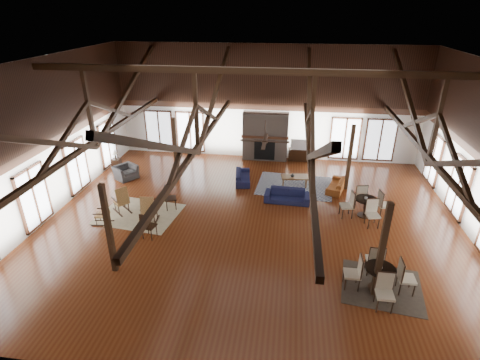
# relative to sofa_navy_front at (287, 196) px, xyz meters

# --- Properties ---
(floor) EXTENTS (16.00, 16.00, 0.00)m
(floor) POSITION_rel_sofa_navy_front_xyz_m (-1.34, -1.87, -0.28)
(floor) COLOR #582A12
(floor) RESTS_ON ground
(ceiling) EXTENTS (16.00, 14.00, 0.02)m
(ceiling) POSITION_rel_sofa_navy_front_xyz_m (-1.34, -1.87, 5.72)
(ceiling) COLOR black
(ceiling) RESTS_ON wall_back
(wall_back) EXTENTS (16.00, 0.02, 6.00)m
(wall_back) POSITION_rel_sofa_navy_front_xyz_m (-1.34, 5.13, 2.72)
(wall_back) COLOR white
(wall_back) RESTS_ON floor
(wall_front) EXTENTS (16.00, 0.02, 6.00)m
(wall_front) POSITION_rel_sofa_navy_front_xyz_m (-1.34, -8.87, 2.72)
(wall_front) COLOR white
(wall_front) RESTS_ON floor
(wall_left) EXTENTS (0.02, 14.00, 6.00)m
(wall_left) POSITION_rel_sofa_navy_front_xyz_m (-9.34, -1.87, 2.72)
(wall_left) COLOR white
(wall_left) RESTS_ON floor
(roof_truss) EXTENTS (15.60, 14.07, 3.14)m
(roof_truss) POSITION_rel_sofa_navy_front_xyz_m (-1.34, -1.87, 3.75)
(roof_truss) COLOR black
(roof_truss) RESTS_ON wall_back
(post_grid) EXTENTS (8.16, 7.16, 3.05)m
(post_grid) POSITION_rel_sofa_navy_front_xyz_m (-1.34, -1.87, 1.24)
(post_grid) COLOR black
(post_grid) RESTS_ON floor
(fireplace) EXTENTS (2.50, 0.69, 2.60)m
(fireplace) POSITION_rel_sofa_navy_front_xyz_m (-1.34, 4.80, 1.01)
(fireplace) COLOR #6D5E53
(fireplace) RESTS_ON floor
(ceiling_fan) EXTENTS (1.60, 1.60, 0.75)m
(ceiling_fan) POSITION_rel_sofa_navy_front_xyz_m (-0.84, -2.87, 3.45)
(ceiling_fan) COLOR black
(ceiling_fan) RESTS_ON roof_truss
(sofa_navy_front) EXTENTS (1.96, 0.84, 0.56)m
(sofa_navy_front) POSITION_rel_sofa_navy_front_xyz_m (0.00, 0.00, 0.00)
(sofa_navy_front) COLOR #15183A
(sofa_navy_front) RESTS_ON floor
(sofa_navy_left) EXTENTS (1.77, 0.88, 0.50)m
(sofa_navy_left) POSITION_rel_sofa_navy_front_xyz_m (-2.15, 1.78, -0.03)
(sofa_navy_left) COLOR #141637
(sofa_navy_left) RESTS_ON floor
(sofa_orange) EXTENTS (1.77, 1.10, 0.48)m
(sofa_orange) POSITION_rel_sofa_navy_front_xyz_m (2.21, 1.48, -0.04)
(sofa_orange) COLOR brown
(sofa_orange) RESTS_ON floor
(coffee_table) EXTENTS (1.32, 0.78, 0.48)m
(coffee_table) POSITION_rel_sofa_navy_front_xyz_m (0.31, 1.63, 0.14)
(coffee_table) COLOR brown
(coffee_table) RESTS_ON floor
(vase) EXTENTS (0.21, 0.21, 0.19)m
(vase) POSITION_rel_sofa_navy_front_xyz_m (0.19, 1.55, 0.29)
(vase) COLOR #B2B2B2
(vase) RESTS_ON coffee_table
(armchair) EXTENTS (1.29, 1.32, 0.65)m
(armchair) POSITION_rel_sofa_navy_front_xyz_m (-7.86, 1.35, 0.05)
(armchair) COLOR #313234
(armchair) RESTS_ON floor
(side_table_lamp) EXTENTS (0.41, 0.41, 1.04)m
(side_table_lamp) POSITION_rel_sofa_navy_front_xyz_m (-8.82, 2.40, 0.11)
(side_table_lamp) COLOR black
(side_table_lamp) RESTS_ON floor
(rocking_chair_a) EXTENTS (0.97, 0.94, 1.14)m
(rocking_chair_a) POSITION_rel_sofa_navy_front_xyz_m (-6.61, -1.84, 0.26)
(rocking_chair_a) COLOR #A5713E
(rocking_chair_a) RESTS_ON floor
(rocking_chair_b) EXTENTS (0.56, 0.95, 1.18)m
(rocking_chair_b) POSITION_rel_sofa_navy_front_xyz_m (-5.24, -2.51, 0.28)
(rocking_chair_b) COLOR #A5713E
(rocking_chair_b) RESTS_ON floor
(rocking_chair_c) EXTENTS (0.80, 0.48, 0.99)m
(rocking_chair_c) POSITION_rel_sofa_navy_front_xyz_m (-6.95, -2.77, 0.19)
(rocking_chair_c) COLOR #A5713E
(rocking_chair_c) RESTS_ON floor
(side_chair_a) EXTENTS (0.58, 0.58, 1.07)m
(side_chair_a) POSITION_rel_sofa_navy_front_xyz_m (-4.85, -1.31, 0.34)
(side_chair_a) COLOR black
(side_chair_a) RESTS_ON floor
(side_chair_b) EXTENTS (0.52, 0.52, 1.04)m
(side_chair_b) POSITION_rel_sofa_navy_front_xyz_m (-4.91, -3.53, 0.32)
(side_chair_b) COLOR black
(side_chair_b) RESTS_ON floor
(cafe_table_near) EXTENTS (2.04, 2.04, 1.07)m
(cafe_table_near) POSITION_rel_sofa_navy_front_xyz_m (2.80, -5.15, 0.25)
(cafe_table_near) COLOR black
(cafe_table_near) RESTS_ON floor
(cafe_table_far) EXTENTS (2.08, 2.08, 1.06)m
(cafe_table_far) POSITION_rel_sofa_navy_front_xyz_m (3.11, -0.78, 0.25)
(cafe_table_far) COLOR black
(cafe_table_far) RESTS_ON floor
(cup_near) EXTENTS (0.16, 0.16, 0.10)m
(cup_near) POSITION_rel_sofa_navy_front_xyz_m (2.76, -5.20, 0.54)
(cup_near) COLOR #B2B2B2
(cup_near) RESTS_ON cafe_table_near
(cup_far) EXTENTS (0.15, 0.15, 0.10)m
(cup_far) POSITION_rel_sofa_navy_front_xyz_m (3.07, -0.80, 0.53)
(cup_far) COLOR #B2B2B2
(cup_far) RESTS_ON cafe_table_far
(tv_console) EXTENTS (1.26, 0.47, 0.63)m
(tv_console) POSITION_rel_sofa_navy_front_xyz_m (0.59, 4.88, 0.03)
(tv_console) COLOR black
(tv_console) RESTS_ON floor
(television) EXTENTS (1.03, 0.14, 0.59)m
(television) POSITION_rel_sofa_navy_front_xyz_m (0.56, 4.88, 0.65)
(television) COLOR #B2B2B2
(television) RESTS_ON tv_console
(rug_tan) EXTENTS (3.34, 2.77, 0.01)m
(rug_tan) POSITION_rel_sofa_navy_front_xyz_m (-5.91, -1.89, -0.27)
(rug_tan) COLOR tan
(rug_tan) RESTS_ON floor
(rug_navy) EXTENTS (3.62, 2.83, 0.01)m
(rug_navy) POSITION_rel_sofa_navy_front_xyz_m (0.32, 1.62, -0.27)
(rug_navy) COLOR #16203F
(rug_navy) RESTS_ON floor
(rug_dark) EXTENTS (2.58, 2.41, 0.01)m
(rug_dark) POSITION_rel_sofa_navy_front_xyz_m (2.96, -5.03, -0.27)
(rug_dark) COLOR black
(rug_dark) RESTS_ON floor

